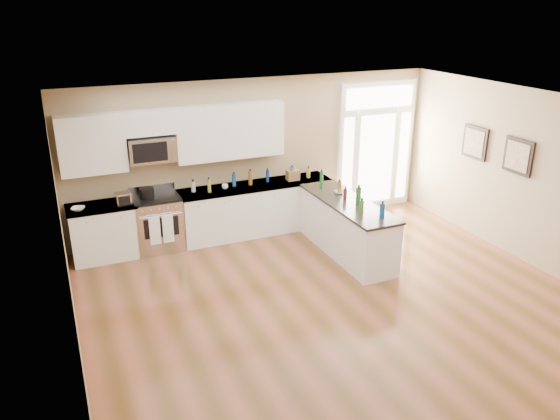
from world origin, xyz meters
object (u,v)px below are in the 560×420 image
object	(u,v)px
kitchen_range	(158,223)
stockpot	(147,193)
peninsula_cabinet	(346,229)
toaster_oven	(123,199)

from	to	relation	value
kitchen_range	stockpot	world-z (taller)	stockpot
peninsula_cabinet	kitchen_range	distance (m)	3.24
kitchen_range	toaster_oven	world-z (taller)	toaster_oven
peninsula_cabinet	toaster_oven	bearing A→B (deg)	158.93
kitchen_range	stockpot	xyz separation A→B (m)	(-0.13, 0.02, 0.56)
peninsula_cabinet	toaster_oven	distance (m)	3.74
peninsula_cabinet	stockpot	size ratio (longest dim) A/B	9.55
toaster_oven	kitchen_range	bearing A→B (deg)	8.54
peninsula_cabinet	toaster_oven	size ratio (longest dim) A/B	9.68
toaster_oven	peninsula_cabinet	bearing A→B (deg)	-25.38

